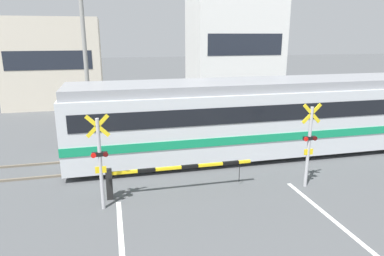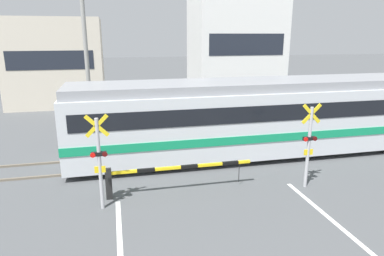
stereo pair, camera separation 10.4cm
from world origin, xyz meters
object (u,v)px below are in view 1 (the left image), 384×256
object	(u,v)px
commuter_train	(272,114)
crossing_barrier_far	(207,123)
crossing_barrier_near	(155,174)
crossing_signal_left	(100,158)
pedestrian	(178,109)
crossing_signal_right	(309,142)

from	to	relation	value
commuter_train	crossing_barrier_far	size ratio (longest dim) A/B	3.55
commuter_train	crossing_barrier_near	xyz separation A→B (m)	(-5.54, -2.97, -1.02)
crossing_signal_left	pedestrian	xyz separation A→B (m)	(4.22, 9.64, -0.72)
commuter_train	crossing_signal_right	size ratio (longest dim) A/B	5.90
commuter_train	crossing_barrier_near	distance (m)	6.37
crossing_barrier_far	crossing_signal_right	size ratio (longest dim) A/B	1.66
crossing_barrier_near	crossing_signal_left	distance (m)	1.97
crossing_barrier_far	commuter_train	bearing A→B (deg)	-56.91
crossing_signal_right	pedestrian	xyz separation A→B (m)	(-2.58, 9.64, -0.72)
crossing_barrier_far	crossing_signal_right	distance (m)	6.96
pedestrian	commuter_train	bearing A→B (deg)	-63.90
crossing_signal_right	crossing_barrier_near	bearing A→B (deg)	173.26
commuter_train	pedestrian	xyz separation A→B (m)	(-2.97, 6.06, -0.85)
crossing_barrier_far	pedestrian	distance (m)	3.09
crossing_barrier_far	crossing_signal_left	xyz separation A→B (m)	(-5.16, -6.70, 0.90)
crossing_signal_left	crossing_signal_right	world-z (taller)	same
crossing_signal_right	pedestrian	distance (m)	10.00
crossing_barrier_near	crossing_signal_left	size ratio (longest dim) A/B	1.66
crossing_barrier_far	crossing_signal_left	distance (m)	8.50
commuter_train	crossing_signal_left	bearing A→B (deg)	-153.55
crossing_signal_left	crossing_signal_right	bearing A→B (deg)	0.00
commuter_train	crossing_signal_left	distance (m)	8.03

